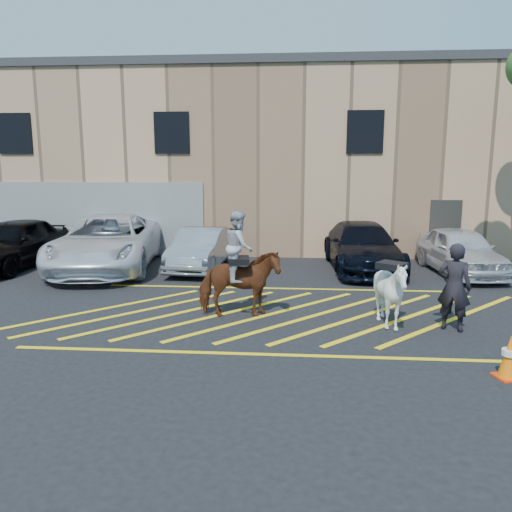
# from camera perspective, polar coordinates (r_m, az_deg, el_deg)

# --- Properties ---
(ground) EXTENTS (90.00, 90.00, 0.00)m
(ground) POSITION_cam_1_polar(r_m,az_deg,el_deg) (12.05, 1.68, -6.29)
(ground) COLOR black
(ground) RESTS_ON ground
(car_black_suv) EXTENTS (2.24, 5.01, 1.68)m
(car_black_suv) POSITION_cam_1_polar(r_m,az_deg,el_deg) (18.77, -26.08, 1.33)
(car_black_suv) COLOR black
(car_black_suv) RESTS_ON ground
(car_white_pickup) EXTENTS (3.82, 6.79, 1.79)m
(car_white_pickup) POSITION_cam_1_polar(r_m,az_deg,el_deg) (17.37, -16.59, 1.50)
(car_white_pickup) COLOR white
(car_white_pickup) RESTS_ON ground
(car_silver_sedan) EXTENTS (1.71, 4.20, 1.36)m
(car_silver_sedan) POSITION_cam_1_polar(r_m,az_deg,el_deg) (16.78, -6.32, 0.82)
(car_silver_sedan) COLOR #9397A0
(car_silver_sedan) RESTS_ON ground
(car_blue_suv) EXTENTS (2.42, 5.37, 1.53)m
(car_blue_suv) POSITION_cam_1_polar(r_m,az_deg,el_deg) (17.01, 12.03, 1.08)
(car_blue_suv) COLOR black
(car_blue_suv) RESTS_ON ground
(car_white_suv) EXTENTS (2.08, 4.48, 1.49)m
(car_white_suv) POSITION_cam_1_polar(r_m,az_deg,el_deg) (17.24, 22.27, 0.57)
(car_white_suv) COLOR silver
(car_white_suv) RESTS_ON ground
(handler) EXTENTS (0.81, 0.72, 1.87)m
(handler) POSITION_cam_1_polar(r_m,az_deg,el_deg) (11.26, 21.72, -3.31)
(handler) COLOR black
(handler) RESTS_ON ground
(warehouse) EXTENTS (32.42, 10.20, 7.30)m
(warehouse) POSITION_cam_1_polar(r_m,az_deg,el_deg) (23.52, 3.16, 10.89)
(warehouse) COLOR tan
(warehouse) RESTS_ON ground
(hatching_zone) EXTENTS (12.60, 5.12, 0.01)m
(hatching_zone) POSITION_cam_1_polar(r_m,az_deg,el_deg) (11.76, 1.60, -6.68)
(hatching_zone) COLOR yellow
(hatching_zone) RESTS_ON ground
(mounted_bay) EXTENTS (1.94, 1.06, 2.45)m
(mounted_bay) POSITION_cam_1_polar(r_m,az_deg,el_deg) (11.36, -1.96, -2.17)
(mounted_bay) COLOR brown
(mounted_bay) RESTS_ON ground
(saddled_white) EXTENTS (1.80, 1.84, 1.52)m
(saddled_white) POSITION_cam_1_polar(r_m,az_deg,el_deg) (11.04, 15.15, -4.07)
(saddled_white) COLOR white
(saddled_white) RESTS_ON ground
(traffic_cone) EXTENTS (0.46, 0.46, 0.73)m
(traffic_cone) POSITION_cam_1_polar(r_m,az_deg,el_deg) (9.30, 26.97, -10.23)
(traffic_cone) COLOR #FD370A
(traffic_cone) RESTS_ON ground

